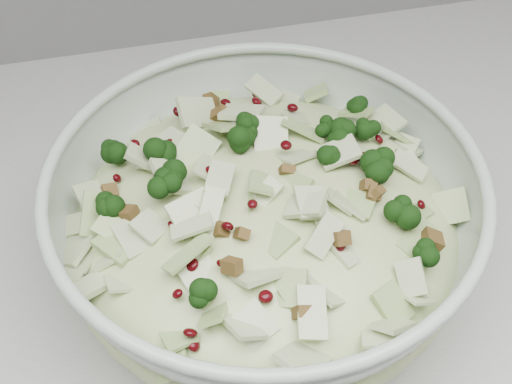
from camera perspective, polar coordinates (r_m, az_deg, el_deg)
mixing_bowl at (r=0.57m, az=0.68°, el=-3.04°), size 0.43×0.43×0.13m
salad at (r=0.55m, az=0.70°, el=-1.58°), size 0.43×0.43×0.13m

